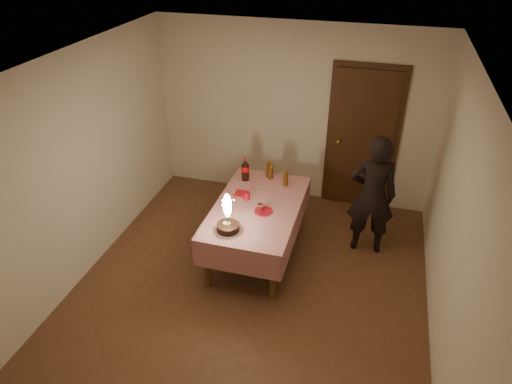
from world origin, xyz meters
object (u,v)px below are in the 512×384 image
clear_cup (260,207)px  photographer (372,196)px  red_cup (247,196)px  dining_table (257,212)px  amber_bottle_right (286,178)px  red_plate (264,211)px  amber_bottle_mid (271,171)px  cola_bottle (245,170)px  amber_bottle_left (268,169)px  birthday_cake (228,221)px

clear_cup → photographer: bearing=24.4°
red_cup → clear_cup: red_cup is taller
dining_table → amber_bottle_right: 0.64m
dining_table → red_cup: size_ratio=17.20×
red_cup → photographer: 1.54m
red_plate → amber_bottle_right: size_ratio=0.86×
amber_bottle_mid → cola_bottle: bearing=-159.0°
dining_table → cola_bottle: cola_bottle is taller
cola_bottle → amber_bottle_mid: size_ratio=1.25×
cola_bottle → amber_bottle_left: (0.27, 0.17, -0.03)m
dining_table → amber_bottle_left: bearing=94.0°
birthday_cake → amber_bottle_left: 1.32m
birthday_cake → red_plate: birthday_cake is taller
birthday_cake → cola_bottle: birthday_cake is taller
photographer → birthday_cake: bearing=-144.8°
cola_bottle → amber_bottle_mid: (0.31, 0.12, -0.03)m
dining_table → amber_bottle_mid: bearing=90.5°
photographer → cola_bottle: bearing=177.2°
cola_bottle → amber_bottle_left: 0.32m
birthday_cake → red_plate: size_ratio=2.17×
dining_table → birthday_cake: bearing=-107.0°
dining_table → clear_cup: size_ratio=19.11×
amber_bottle_mid → photographer: size_ratio=0.16×
red_plate → amber_bottle_left: (-0.16, 0.84, 0.11)m
birthday_cake → amber_bottle_right: birthday_cake is taller
red_cup → photographer: bearing=14.1°
amber_bottle_left → amber_bottle_right: size_ratio=1.00×
clear_cup → amber_bottle_mid: size_ratio=0.35×
red_plate → clear_cup: (-0.05, 0.01, 0.04)m
red_plate → photographer: 1.36m
amber_bottle_left → photographer: photographer is taller
red_plate → dining_table: bearing=137.6°
clear_cup → amber_bottle_mid: bearing=95.1°
red_plate → cola_bottle: bearing=122.9°
amber_bottle_left → photographer: size_ratio=0.16×
clear_cup → amber_bottle_left: size_ratio=0.35×
amber_bottle_left → red_cup: bearing=-100.3°
amber_bottle_mid → photographer: (1.34, -0.20, -0.04)m
birthday_cake → red_cup: size_ratio=4.78×
clear_cup → cola_bottle: cola_bottle is taller
amber_bottle_right → photographer: photographer is taller
amber_bottle_left → birthday_cake: bearing=-95.4°
clear_cup → amber_bottle_left: 0.84m
amber_bottle_left → dining_table: bearing=-86.0°
birthday_cake → dining_table: bearing=73.0°
birthday_cake → photographer: 1.84m
dining_table → cola_bottle: 0.70m
amber_bottle_left → cola_bottle: bearing=-147.6°
red_plate → clear_cup: bearing=166.9°
cola_bottle → amber_bottle_right: cola_bottle is taller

